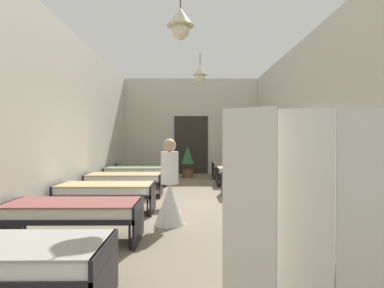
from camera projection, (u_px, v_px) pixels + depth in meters
name	position (u px, v px, depth m)	size (l,w,h in m)	color
ground_plane	(192.00, 205.00, 7.33)	(6.16, 12.85, 0.10)	#7A6B56
room_shell	(192.00, 119.00, 8.54)	(5.96, 12.45, 3.97)	beige
bed_left_row_1	(73.00, 211.00, 4.60)	(1.90, 0.84, 0.57)	black
bed_right_row_1	(314.00, 211.00, 4.62)	(1.90, 0.84, 0.57)	black
bed_left_row_2	(106.00, 190.00, 6.40)	(1.90, 0.84, 0.57)	black
bed_right_row_2	(279.00, 190.00, 6.43)	(1.90, 0.84, 0.57)	black
bed_left_row_3	(124.00, 179.00, 8.21)	(1.90, 0.84, 0.57)	black
bed_right_row_3	(259.00, 179.00, 8.24)	(1.90, 0.84, 0.57)	black
bed_left_row_4	(136.00, 172.00, 10.02)	(1.90, 0.84, 0.57)	black
bed_right_row_4	(247.00, 171.00, 10.05)	(1.90, 0.84, 0.57)	black
bed_left_row_5	(144.00, 166.00, 11.83)	(1.90, 0.84, 0.57)	black
bed_right_row_5	(238.00, 166.00, 11.86)	(1.90, 0.84, 0.57)	black
nurse_near_aisle	(170.00, 194.00, 5.50)	(0.52, 0.52, 1.49)	white
patient_seated_primary	(246.00, 162.00, 8.27)	(0.44, 0.44, 0.80)	#515B70
patient_seated_secondary	(291.00, 181.00, 4.57)	(0.44, 0.44, 0.80)	gray
potted_plant	(188.00, 159.00, 12.10)	(0.48, 0.48, 1.20)	brown
privacy_screen	(306.00, 225.00, 2.33)	(1.23, 0.28, 1.70)	silver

